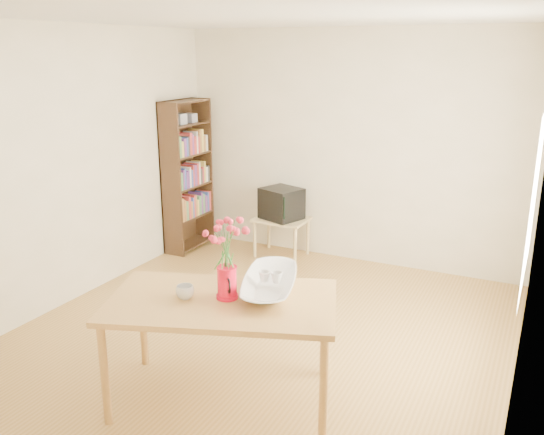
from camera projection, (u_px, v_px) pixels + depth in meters
The scene contains 11 objects.
room at pixel (259, 191), 4.49m from camera, with size 4.50×4.50×4.50m.
table at pixel (222, 309), 3.88m from camera, with size 1.73×1.33×0.75m.
tv_stand at pixel (281, 224), 6.75m from camera, with size 0.60×0.45×0.46m.
bookshelf at pixel (188, 181), 6.92m from camera, with size 0.28×0.70×1.80m.
pitcher at pixel (227, 284), 3.85m from camera, with size 0.16×0.19×0.23m.
flowers at pixel (226, 242), 3.77m from camera, with size 0.26×0.26×0.37m, color #E93752, non-canonical shape.
mug at pixel (185, 292), 3.85m from camera, with size 0.12×0.12×0.10m, color white.
bowl at pixel (270, 255), 3.96m from camera, with size 0.54×0.54×0.51m, color white.
teacup_a at pixel (264, 261), 3.99m from camera, with size 0.07×0.07×0.06m, color white.
teacup_b at pixel (277, 262), 3.97m from camera, with size 0.07×0.07×0.07m, color white.
television at pixel (282, 203), 6.69m from camera, with size 0.52×0.51×0.36m.
Camera 1 is at (2.06, -3.87, 2.36)m, focal length 38.00 mm.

